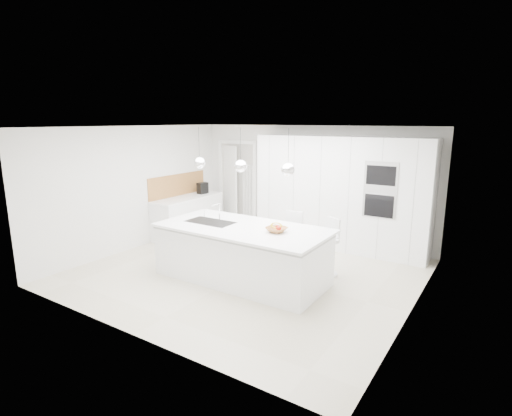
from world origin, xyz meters
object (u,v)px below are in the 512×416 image
Objects in this scene: island_base at (241,255)px; espresso_machine at (203,188)px; bar_stool_right at (329,248)px; bar_stool_left at (290,241)px; fruit_bowl at (276,230)px.

island_base is 10.65× the size of espresso_machine.
island_base is 1.50m from bar_stool_right.
espresso_machine is at bearing 155.97° from bar_stool_left.
bar_stool_left reaches higher than bar_stool_right.
fruit_bowl is 0.31× the size of bar_stool_left.
espresso_machine is (-3.16, 1.94, 0.09)m from fruit_bowl.
fruit_bowl is 1.12m from bar_stool_right.
espresso_machine is 3.87m from bar_stool_right.
espresso_machine is at bearing 148.39° from fruit_bowl.
espresso_machine is at bearing -171.03° from bar_stool_right.
bar_stool_left is 1.04× the size of bar_stool_right.
fruit_bowl is 0.33× the size of bar_stool_right.
fruit_bowl is 1.22× the size of espresso_machine.
fruit_bowl is at bearing -23.99° from espresso_machine.
espresso_machine reaches higher than bar_stool_left.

